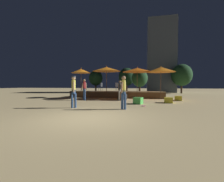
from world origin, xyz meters
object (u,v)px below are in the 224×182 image
person_2 (84,88)px  person_3 (124,91)px  cube_seat_2 (124,97)px  background_tree_1 (96,78)px  person_1 (74,89)px  bistro_chair_2 (85,86)px  cube_seat_0 (169,100)px  frisbee_disc (143,106)px  bistro_chair_1 (124,86)px  bistro_chair_0 (101,86)px  background_tree_2 (140,78)px  background_tree_3 (182,75)px  bistro_chair_3 (117,86)px  patio_umbrella_3 (161,70)px  patio_umbrella_2 (81,71)px  patio_umbrella_1 (106,69)px  cube_seat_3 (138,101)px  patio_umbrella_0 (137,70)px  cube_seat_1 (178,98)px  background_tree_0 (127,77)px  person_0 (120,90)px

person_2 → person_3: size_ratio=1.01×
cube_seat_2 → background_tree_1: background_tree_1 is taller
background_tree_1 → person_1: bearing=-75.4°
person_1 → bistro_chair_2: bearing=-98.8°
cube_seat_0 → frisbee_disc: size_ratio=2.85×
person_3 → bistro_chair_1: bearing=121.4°
bistro_chair_0 → background_tree_2: (4.19, 5.23, 1.05)m
person_3 → background_tree_3: size_ratio=0.39×
person_1 → bistro_chair_0: size_ratio=2.06×
bistro_chair_2 → frisbee_disc: 9.91m
person_2 → bistro_chair_3: bearing=103.5°
patio_umbrella_3 → person_3: (-2.60, -6.67, -1.77)m
bistro_chair_1 → patio_umbrella_2: bearing=-33.7°
cube_seat_0 → background_tree_1: (-10.46, 14.24, 2.40)m
cube_seat_2 → bistro_chair_2: bistro_chair_2 is taller
patio_umbrella_1 → cube_seat_3: (3.32, -3.96, -2.70)m
patio_umbrella_0 → cube_seat_1: size_ratio=4.49×
bistro_chair_3 → person_1: bearing=-126.7°
person_2 → background_tree_2: bearing=105.3°
bistro_chair_2 → bistro_chair_3: size_ratio=1.00×
person_1 → background_tree_2: size_ratio=0.52×
cube_seat_2 → background_tree_0: size_ratio=0.15×
person_3 → bistro_chair_0: bearing=137.8°
cube_seat_0 → background_tree_3: size_ratio=0.14×
patio_umbrella_2 → person_0: size_ratio=1.82×
person_1 → bistro_chair_0: (-0.87, 8.49, 0.18)m
cube_seat_2 → person_2: size_ratio=0.36×
person_2 → patio_umbrella_1: bearing=99.9°
cube_seat_3 → person_0: (-1.64, 2.11, 0.71)m
bistro_chair_3 → person_3: bearing=-107.2°
patio_umbrella_2 → person_3: size_ratio=1.72×
patio_umbrella_1 → patio_umbrella_2: patio_umbrella_1 is taller
bistro_chair_1 → background_tree_2: size_ratio=0.25×
patio_umbrella_2 → bistro_chair_3: 4.26m
frisbee_disc → cube_seat_0: bearing=50.7°
patio_umbrella_0 → person_0: size_ratio=1.79×
person_0 → background_tree_0: 13.10m
patio_umbrella_3 → cube_seat_2: patio_umbrella_3 is taller
patio_umbrella_1 → background_tree_3: background_tree_3 is taller
patio_umbrella_2 → cube_seat_1: size_ratio=4.57×
bistro_chair_3 → background_tree_1: background_tree_1 is taller
background_tree_1 → bistro_chair_2: bearing=-79.1°
person_1 → bistro_chair_1: bearing=-130.5°
cube_seat_0 → bistro_chair_2: (-8.65, 4.86, 1.05)m
bistro_chair_1 → frisbee_disc: bearing=66.3°
patio_umbrella_3 → cube_seat_1: 3.10m
bistro_chair_3 → bistro_chair_1: bearing=-71.6°
bistro_chair_2 → bistro_chair_3: (3.89, -0.17, 0.00)m
cube_seat_1 → person_0: (-4.92, -0.96, 0.74)m
patio_umbrella_0 → bistro_chair_1: 2.29m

